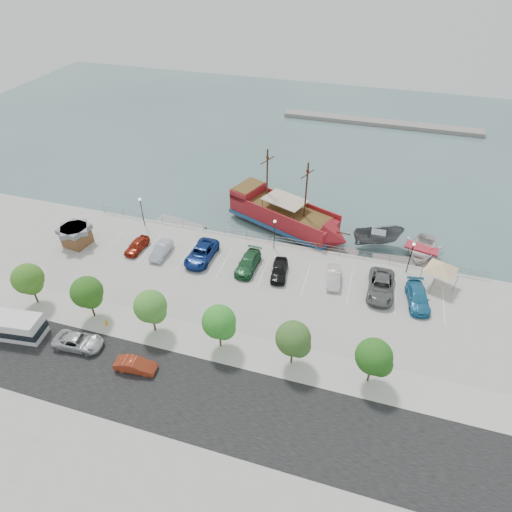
# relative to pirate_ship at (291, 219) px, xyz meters

# --- Properties ---
(ground) EXTENTS (160.00, 160.00, 0.00)m
(ground) POSITION_rel_pirate_ship_xyz_m (-0.79, -12.40, -1.87)
(ground) COLOR #43605D
(land_slab) EXTENTS (100.00, 58.00, 1.20)m
(land_slab) POSITION_rel_pirate_ship_xyz_m (-0.79, -33.40, -1.47)
(land_slab) COLOR #A39F95
(land_slab) RESTS_ON ground
(street) EXTENTS (100.00, 8.00, 0.04)m
(street) POSITION_rel_pirate_ship_xyz_m (-0.79, -28.40, -0.86)
(street) COLOR black
(street) RESTS_ON land_slab
(sidewalk) EXTENTS (100.00, 4.00, 0.05)m
(sidewalk) POSITION_rel_pirate_ship_xyz_m (-0.79, -22.40, -0.85)
(sidewalk) COLOR #BCB5A5
(sidewalk) RESTS_ON land_slab
(seawall_railing) EXTENTS (50.00, 0.06, 1.00)m
(seawall_railing) POSITION_rel_pirate_ship_xyz_m (-0.79, -4.60, -0.34)
(seawall_railing) COLOR slate
(seawall_railing) RESTS_ON land_slab
(far_shore) EXTENTS (40.00, 3.00, 0.80)m
(far_shore) POSITION_rel_pirate_ship_xyz_m (9.21, 42.60, -1.47)
(far_shore) COLOR gray
(far_shore) RESTS_ON ground
(pirate_ship) EXTENTS (17.91, 10.79, 11.15)m
(pirate_ship) POSITION_rel_pirate_ship_xyz_m (0.00, 0.00, 0.00)
(pirate_ship) COLOR maroon
(pirate_ship) RESTS_ON ground
(patrol_boat) EXTENTS (6.93, 4.42, 2.51)m
(patrol_boat) POSITION_rel_pirate_ship_xyz_m (11.50, -0.35, -0.61)
(patrol_boat) COLOR #585A5C
(patrol_boat) RESTS_ON ground
(speedboat) EXTENTS (6.07, 7.51, 1.37)m
(speedboat) POSITION_rel_pirate_ship_xyz_m (17.01, -0.67, -1.18)
(speedboat) COLOR silver
(speedboat) RESTS_ON ground
(dock_west) EXTENTS (7.38, 3.05, 0.41)m
(dock_west) POSITION_rel_pirate_ship_xyz_m (-14.86, -3.20, -1.66)
(dock_west) COLOR gray
(dock_west) RESTS_ON ground
(dock_mid) EXTENTS (7.05, 2.16, 0.40)m
(dock_mid) POSITION_rel_pirate_ship_xyz_m (6.00, -3.20, -1.67)
(dock_mid) COLOR slate
(dock_mid) RESTS_ON ground
(dock_east) EXTENTS (7.88, 2.86, 0.44)m
(dock_east) POSITION_rel_pirate_ship_xyz_m (15.13, -3.20, -1.65)
(dock_east) COLOR slate
(dock_east) RESTS_ON ground
(shed) EXTENTS (3.61, 3.61, 2.58)m
(shed) POSITION_rel_pirate_ship_xyz_m (-24.89, -12.03, 0.51)
(shed) COLOR brown
(shed) RESTS_ON land_slab
(canopy_tent) EXTENTS (5.60, 5.60, 3.57)m
(canopy_tent) POSITION_rel_pirate_ship_xyz_m (18.49, -7.17, 2.24)
(canopy_tent) COLOR slate
(canopy_tent) RESTS_ON land_slab
(street_van) EXTENTS (4.96, 2.62, 1.33)m
(street_van) POSITION_rel_pirate_ship_xyz_m (-14.87, -26.35, -0.20)
(street_van) COLOR #B3B3B5
(street_van) RESTS_ON street
(street_sedan) EXTENTS (3.96, 1.69, 1.27)m
(street_sedan) POSITION_rel_pirate_ship_xyz_m (-8.24, -27.23, -0.23)
(street_sedan) COLOR #A8361D
(street_sedan) RESTS_ON street
(shuttle_bus) EXTENTS (7.09, 3.22, 2.41)m
(shuttle_bus) POSITION_rel_pirate_ship_xyz_m (-22.21, -26.90, 0.30)
(shuttle_bus) COLOR silver
(shuttle_bus) RESTS_ON street
(fire_hydrant) EXTENTS (0.24, 0.24, 0.70)m
(fire_hydrant) POSITION_rel_pirate_ship_xyz_m (-13.80, -23.20, -0.49)
(fire_hydrant) COLOR #E39E00
(fire_hydrant) RESTS_ON sidewalk
(lamp_post_left) EXTENTS (0.36, 0.36, 4.28)m
(lamp_post_left) POSITION_rel_pirate_ship_xyz_m (-18.79, -5.90, 2.07)
(lamp_post_left) COLOR black
(lamp_post_left) RESTS_ON land_slab
(lamp_post_mid) EXTENTS (0.36, 0.36, 4.28)m
(lamp_post_mid) POSITION_rel_pirate_ship_xyz_m (-0.79, -5.90, 2.07)
(lamp_post_mid) COLOR black
(lamp_post_mid) RESTS_ON land_slab
(lamp_post_right) EXTENTS (0.36, 0.36, 4.28)m
(lamp_post_right) POSITION_rel_pirate_ship_xyz_m (15.21, -5.90, 2.07)
(lamp_post_right) COLOR black
(lamp_post_right) RESTS_ON land_slab
(tree_a) EXTENTS (3.30, 3.20, 5.00)m
(tree_a) POSITION_rel_pirate_ship_xyz_m (-22.64, -22.47, 2.43)
(tree_a) COLOR #473321
(tree_a) RESTS_ON sidewalk
(tree_b) EXTENTS (3.30, 3.20, 5.00)m
(tree_b) POSITION_rel_pirate_ship_xyz_m (-15.64, -22.47, 2.43)
(tree_b) COLOR #473321
(tree_b) RESTS_ON sidewalk
(tree_c) EXTENTS (3.30, 3.20, 5.00)m
(tree_c) POSITION_rel_pirate_ship_xyz_m (-8.64, -22.47, 2.43)
(tree_c) COLOR #473321
(tree_c) RESTS_ON sidewalk
(tree_d) EXTENTS (3.30, 3.20, 5.00)m
(tree_d) POSITION_rel_pirate_ship_xyz_m (-1.64, -22.47, 2.43)
(tree_d) COLOR #473321
(tree_d) RESTS_ON sidewalk
(tree_e) EXTENTS (3.30, 3.20, 5.00)m
(tree_e) POSITION_rel_pirate_ship_xyz_m (5.36, -22.47, 2.43)
(tree_e) COLOR #473321
(tree_e) RESTS_ON sidewalk
(tree_f) EXTENTS (3.30, 3.20, 5.00)m
(tree_f) POSITION_rel_pirate_ship_xyz_m (12.36, -22.47, 2.43)
(tree_f) COLOR #473321
(tree_f) RESTS_ON sidewalk
(parked_car_a) EXTENTS (1.93, 4.11, 1.36)m
(parked_car_a) POSITION_rel_pirate_ship_xyz_m (-17.06, -11.00, -0.19)
(parked_car_a) COLOR maroon
(parked_car_a) RESTS_ON land_slab
(parked_car_b) EXTENTS (1.53, 4.20, 1.38)m
(parked_car_b) POSITION_rel_pirate_ship_xyz_m (-13.72, -10.99, -0.18)
(parked_car_b) COLOR #B1B6C7
(parked_car_b) RESTS_ON land_slab
(parked_car_c) EXTENTS (2.85, 5.90, 1.62)m
(parked_car_c) POSITION_rel_pirate_ship_xyz_m (-8.67, -10.32, -0.06)
(parked_car_c) COLOR navy
(parked_car_c) RESTS_ON land_slab
(parked_car_d) EXTENTS (2.27, 5.22, 1.50)m
(parked_car_d) POSITION_rel_pirate_ship_xyz_m (-2.74, -10.45, -0.12)
(parked_car_d) COLOR #20542E
(parked_car_d) RESTS_ON land_slab
(parked_car_e) EXTENTS (2.30, 4.56, 1.49)m
(parked_car_e) POSITION_rel_pirate_ship_xyz_m (1.08, -10.62, -0.12)
(parked_car_e) COLOR black
(parked_car_e) RESTS_ON land_slab
(parked_car_f) EXTENTS (2.00, 4.32, 1.37)m
(parked_car_f) POSITION_rel_pirate_ship_xyz_m (7.24, -9.94, -0.18)
(parked_car_f) COLOR white
(parked_car_f) RESTS_ON land_slab
(parked_car_g) EXTENTS (2.83, 6.06, 1.68)m
(parked_car_g) POSITION_rel_pirate_ship_xyz_m (12.48, -10.22, -0.03)
(parked_car_g) COLOR #5C5C5C
(parked_car_g) RESTS_ON land_slab
(parked_car_h) EXTENTS (2.93, 5.46, 1.50)m
(parked_car_h) POSITION_rel_pirate_ship_xyz_m (16.38, -10.79, -0.12)
(parked_car_h) COLOR teal
(parked_car_h) RESTS_ON land_slab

